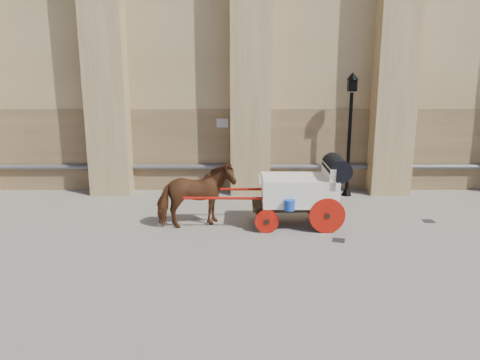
{
  "coord_description": "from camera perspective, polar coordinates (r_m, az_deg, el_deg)",
  "views": [
    {
      "loc": [
        -1.41,
        -12.89,
        4.4
      ],
      "look_at": [
        -1.38,
        -0.08,
        1.35
      ],
      "focal_mm": 35.0,
      "sensor_mm": 36.0,
      "label": 1
    }
  ],
  "objects": [
    {
      "name": "street_lamp",
      "position": [
        16.7,
        13.23,
        5.8
      ],
      "size": [
        0.4,
        0.4,
        4.3
      ],
      "color": "black",
      "rests_on": "ground"
    },
    {
      "name": "ground",
      "position": [
        13.69,
        5.8,
        -5.43
      ],
      "size": [
        90.0,
        90.0,
        0.0
      ],
      "primitive_type": "plane",
      "color": "gray",
      "rests_on": "ground"
    },
    {
      "name": "drain_grate_far",
      "position": [
        14.99,
        22.0,
        -4.66
      ],
      "size": [
        0.33,
        0.33,
        0.01
      ],
      "primitive_type": "cube",
      "rotation": [
        0.0,
        0.0,
        -0.04
      ],
      "color": "black",
      "rests_on": "ground"
    },
    {
      "name": "horse",
      "position": [
        13.27,
        -5.4,
        -1.95
      ],
      "size": [
        2.35,
        1.64,
        1.81
      ],
      "primitive_type": "imported",
      "rotation": [
        0.0,
        0.0,
        1.91
      ],
      "color": "brown",
      "rests_on": "ground"
    },
    {
      "name": "carriage",
      "position": [
        13.41,
        7.84,
        -1.05
      ],
      "size": [
        4.61,
        1.64,
        2.01
      ],
      "rotation": [
        0.0,
        0.0,
        -0.01
      ],
      "color": "black",
      "rests_on": "ground"
    },
    {
      "name": "drain_grate_near",
      "position": [
        12.68,
        11.94,
        -7.2
      ],
      "size": [
        0.4,
        0.4,
        0.01
      ],
      "primitive_type": "cube",
      "rotation": [
        0.0,
        0.0,
        -0.28
      ],
      "color": "black",
      "rests_on": "ground"
    }
  ]
}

